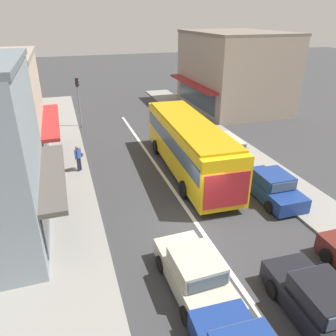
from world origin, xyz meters
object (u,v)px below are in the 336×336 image
parked_sedan_kerb_second (271,187)px  parked_hatchback_kerb_rear (189,123)px  city_bus (189,143)px  pedestrian_with_handbag_near (78,156)px  sedan_queue_gap_filler (195,274)px  sedan_behind_bus_mid (320,305)px  parked_wagon_kerb_third (224,149)px  traffic_light_downstreet (78,94)px

parked_sedan_kerb_second → parked_hatchback_kerb_rear: (-0.12, 11.62, 0.05)m
city_bus → pedestrian_with_handbag_near: (-6.41, 1.94, -0.81)m
sedan_queue_gap_filler → pedestrian_with_handbag_near: 11.41m
city_bus → parked_hatchback_kerb_rear: bearing=68.5°
city_bus → sedan_behind_bus_mid: size_ratio=2.57×
parked_wagon_kerb_third → traffic_light_downstreet: size_ratio=1.08×
traffic_light_downstreet → sedan_queue_gap_filler: bearing=-83.4°
sedan_behind_bus_mid → parked_hatchback_kerb_rear: parked_hatchback_kerb_rear is taller
city_bus → sedan_queue_gap_filler: (-3.26, -9.02, -1.22)m
sedan_queue_gap_filler → parked_hatchback_kerb_rear: 17.40m
sedan_behind_bus_mid → parked_wagon_kerb_third: 12.92m
pedestrian_with_handbag_near → parked_sedan_kerb_second: bearing=-33.8°
sedan_queue_gap_filler → traffic_light_downstreet: traffic_light_downstreet is taller
sedan_queue_gap_filler → sedan_behind_bus_mid: (3.22, -2.47, 0.00)m
sedan_behind_bus_mid → parked_sedan_kerb_second: size_ratio=1.01×
parked_sedan_kerb_second → parked_wagon_kerb_third: parked_wagon_kerb_third is taller
sedan_queue_gap_filler → parked_wagon_kerb_third: (6.20, 10.10, 0.08)m
city_bus → parked_wagon_kerb_third: 3.33m
parked_hatchback_kerb_rear → traffic_light_downstreet: bearing=156.6°
parked_sedan_kerb_second → parked_wagon_kerb_third: bearing=90.5°
parked_wagon_kerb_third → sedan_behind_bus_mid: bearing=-103.3°
sedan_behind_bus_mid → traffic_light_downstreet: 23.19m
sedan_queue_gap_filler → sedan_behind_bus_mid: 4.06m
city_bus → parked_wagon_kerb_third: (2.94, 1.08, -1.14)m
parked_wagon_kerb_third → pedestrian_with_handbag_near: pedestrian_with_handbag_near is taller
traffic_light_downstreet → city_bus: bearing=-62.9°
city_bus → parked_hatchback_kerb_rear: city_bus is taller
sedan_behind_bus_mid → parked_sedan_kerb_second: same height
sedan_queue_gap_filler → traffic_light_downstreet: 20.20m
sedan_queue_gap_filler → parked_wagon_kerb_third: size_ratio=0.93×
pedestrian_with_handbag_near → sedan_behind_bus_mid: bearing=-64.6°
parked_sedan_kerb_second → pedestrian_with_handbag_near: (-9.40, 6.29, 0.40)m
parked_wagon_kerb_third → pedestrian_with_handbag_near: bearing=174.7°
traffic_light_downstreet → pedestrian_with_handbag_near: (-0.83, -8.98, -1.79)m
parked_wagon_kerb_third → pedestrian_with_handbag_near: (-9.35, 0.86, 0.32)m
traffic_light_downstreet → parked_sedan_kerb_second: bearing=-60.7°
sedan_behind_bus_mid → pedestrian_with_handbag_near: bearing=115.4°
parked_sedan_kerb_second → traffic_light_downstreet: traffic_light_downstreet is taller
parked_hatchback_kerb_rear → parked_wagon_kerb_third: bearing=-89.3°
parked_sedan_kerb_second → traffic_light_downstreet: 17.65m
city_bus → parked_hatchback_kerb_rear: (2.86, 7.27, -1.17)m
parked_wagon_kerb_third → traffic_light_downstreet: 13.18m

